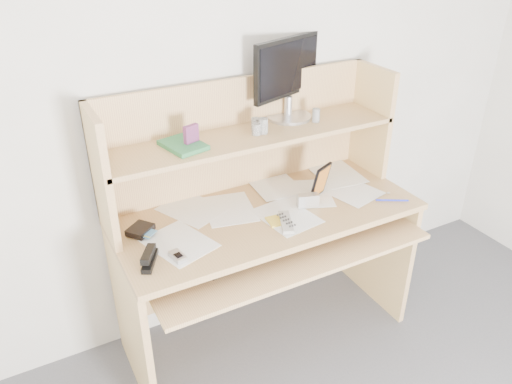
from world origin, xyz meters
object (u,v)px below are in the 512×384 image
tv_remote (286,222)px  game_case (321,181)px  keyboard (247,244)px  monitor (288,76)px  desk (260,213)px

tv_remote → game_case: 0.31m
keyboard → monitor: size_ratio=1.25×
tv_remote → monitor: monitor is taller
desk → keyboard: 0.23m
game_case → desk: bearing=138.1°
tv_remote → monitor: bearing=82.6°
desk → monitor: size_ratio=3.32×
game_case → monitor: monitor is taller
desk → monitor: 0.66m
desk → tv_remote: desk is taller
desk → tv_remote: 0.23m
tv_remote → game_case: game_case is taller
desk → game_case: bearing=-16.9°
keyboard → tv_remote: 0.20m
keyboard → game_case: game_case is taller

